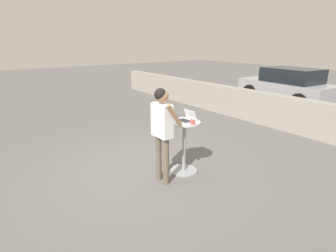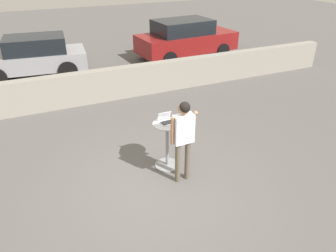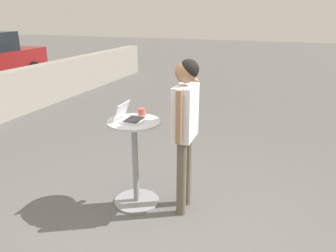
# 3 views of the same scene
# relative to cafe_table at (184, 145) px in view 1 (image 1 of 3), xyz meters

# --- Properties ---
(ground_plane) EXTENTS (50.00, 50.00, 0.00)m
(ground_plane) POSITION_rel_cafe_table_xyz_m (-0.48, -0.55, -0.57)
(ground_plane) COLOR #5B5956
(pavement_kerb) EXTENTS (17.62, 0.35, 1.00)m
(pavement_kerb) POSITION_rel_cafe_table_xyz_m (-0.48, 4.14, -0.07)
(pavement_kerb) COLOR gray
(pavement_kerb) RESTS_ON ground_plane
(cafe_table) EXTENTS (0.61, 0.61, 1.05)m
(cafe_table) POSITION_rel_cafe_table_xyz_m (0.00, 0.00, 0.00)
(cafe_table) COLOR gray
(cafe_table) RESTS_ON ground_plane
(laptop) EXTENTS (0.31, 0.31, 0.20)m
(laptop) POSITION_rel_cafe_table_xyz_m (-0.00, 0.05, 0.53)
(laptop) COLOR silver
(laptop) RESTS_ON cafe_table
(coffee_mug) EXTENTS (0.12, 0.09, 0.09)m
(coffee_mug) POSITION_rel_cafe_table_xyz_m (0.22, 0.00, 0.53)
(coffee_mug) COLOR #C14C42
(coffee_mug) RESTS_ON cafe_table
(standing_person) EXTENTS (0.54, 0.40, 1.77)m
(standing_person) POSITION_rel_cafe_table_xyz_m (0.08, -0.58, 0.57)
(standing_person) COLOR brown
(standing_person) RESTS_ON ground_plane
(parked_car_further_down) EXTENTS (3.98, 2.09, 1.50)m
(parked_car_further_down) POSITION_rel_cafe_table_xyz_m (-2.11, 7.38, 0.21)
(parked_car_further_down) COLOR #9E9EA3
(parked_car_further_down) RESTS_ON ground_plane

